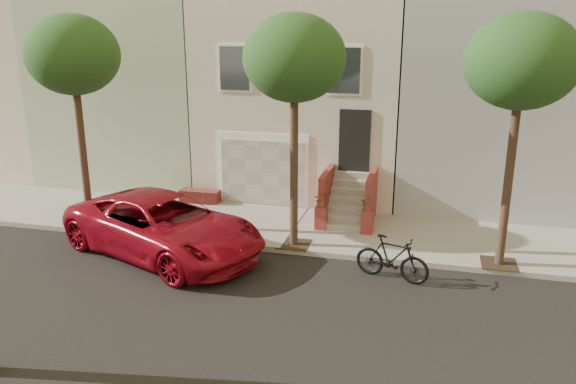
# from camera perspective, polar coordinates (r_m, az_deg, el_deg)

# --- Properties ---
(ground) EXTENTS (90.00, 90.00, 0.00)m
(ground) POSITION_cam_1_polar(r_m,az_deg,el_deg) (13.06, -7.93, -11.64)
(ground) COLOR black
(ground) RESTS_ON ground
(sidewalk) EXTENTS (40.00, 3.70, 0.15)m
(sidewalk) POSITION_cam_1_polar(r_m,az_deg,el_deg) (17.66, -1.46, -3.51)
(sidewalk) COLOR gray
(sidewalk) RESTS_ON ground
(house_row) EXTENTS (33.10, 11.70, 7.00)m
(house_row) POSITION_cam_1_polar(r_m,az_deg,el_deg) (22.39, 2.57, 10.18)
(house_row) COLOR beige
(house_row) RESTS_ON sidewalk
(tree_left) EXTENTS (2.70, 2.57, 6.30)m
(tree_left) POSITION_cam_1_polar(r_m,az_deg,el_deg) (17.65, -20.88, 12.67)
(tree_left) COLOR #2D2116
(tree_left) RESTS_ON sidewalk
(tree_mid) EXTENTS (2.70, 2.57, 6.30)m
(tree_mid) POSITION_cam_1_polar(r_m,az_deg,el_deg) (14.95, 0.65, 13.20)
(tree_mid) COLOR #2D2116
(tree_mid) RESTS_ON sidewalk
(tree_right) EXTENTS (2.70, 2.57, 6.30)m
(tree_right) POSITION_cam_1_polar(r_m,az_deg,el_deg) (14.67, 22.52, 11.91)
(tree_right) COLOR #2D2116
(tree_right) RESTS_ON sidewalk
(pickup_truck) EXTENTS (6.60, 4.84, 1.67)m
(pickup_truck) POSITION_cam_1_polar(r_m,az_deg,el_deg) (15.88, -12.43, -3.34)
(pickup_truck) COLOR maroon
(pickup_truck) RESTS_ON ground
(motorcycle) EXTENTS (1.97, 1.03, 1.14)m
(motorcycle) POSITION_cam_1_polar(r_m,az_deg,el_deg) (14.33, 10.45, -6.58)
(motorcycle) COLOR black
(motorcycle) RESTS_ON ground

